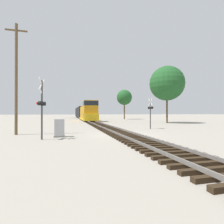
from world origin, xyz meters
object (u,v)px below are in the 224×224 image
Objects in this scene: crossing_signal_far at (151,109)px; tree_far_right at (167,83)px; relay_cabinet at (59,128)px; utility_pole at (16,77)px; crossing_signal_near at (41,105)px; tree_mid_background at (124,97)px; freight_train at (82,112)px.

crossing_signal_far is 0.34× the size of tree_far_right.
relay_cabinet is at bearing 113.50° from crossing_signal_far.
utility_pole is (-3.78, 2.39, 4.38)m from relay_cabinet.
relay_cabinet is (1.19, 1.12, -1.80)m from crossing_signal_near.
utility_pole is at bearing -126.44° from crossing_signal_near.
tree_far_right is 1.22× the size of tree_mid_background.
tree_mid_background is at bearing 170.84° from crossing_signal_near.
relay_cabinet is 6.26m from utility_pole.
utility_pole is 1.10× the size of tree_mid_background.
relay_cabinet is at bearing -96.71° from freight_train.
crossing_signal_near is 26.45m from tree_far_right.
freight_train is 13.34× the size of crossing_signal_far.
utility_pole is at bearing 147.64° from relay_cabinet.
utility_pole is (-14.15, -2.47, 2.74)m from crossing_signal_far.
freight_train reaches higher than crossing_signal_far.
tree_far_right is at bearing -84.77° from tree_mid_background.
freight_train reaches higher than relay_cabinet.
crossing_signal_far is 2.59× the size of relay_cabinet.
crossing_signal_near is at bearing -53.72° from utility_pole.
crossing_signal_near reaches higher than crossing_signal_far.
utility_pole reaches higher than relay_cabinet.
crossing_signal_far is at bearing -129.63° from tree_far_right.
freight_train is 43.57m from utility_pole.
tree_far_right is at bearing -41.24° from crossing_signal_far.
crossing_signal_far is at bearing -82.76° from freight_train.
utility_pole is 39.29m from tree_mid_background.
freight_train is at bearing 77.97° from utility_pole.
tree_mid_background reaches higher than freight_train.
crossing_signal_near is 3.09× the size of relay_cabinet.
tree_far_right is at bearing -65.25° from freight_train.
tree_far_right reaches higher than crossing_signal_near.
tree_far_right is (18.96, 15.23, 6.86)m from relay_cabinet.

